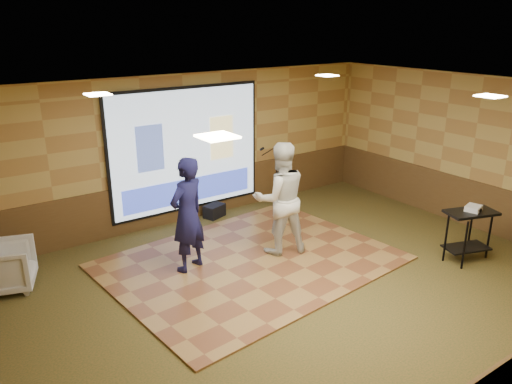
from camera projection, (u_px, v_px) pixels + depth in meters
ground at (293, 286)px, 7.84m from camera, size 9.00×9.00×0.00m
room_shell at (297, 158)px, 7.16m from camera, size 9.04×7.04×3.02m
wainscot_back at (188, 197)px, 10.38m from camera, size 9.00×0.04×0.95m
wainscot_right at (465, 202)px, 10.12m from camera, size 0.04×7.00×0.95m
projector_screen at (187, 151)px, 10.02m from camera, size 3.32×0.06×2.52m
downlight_nw at (98, 94)px, 7.07m from camera, size 0.32×0.32×0.02m
downlight_ne at (327, 75)px, 9.46m from camera, size 0.32×0.32×0.02m
downlight_sw at (217, 137)px, 4.52m from camera, size 0.32×0.32×0.02m
downlight_se at (490, 96)px, 6.91m from camera, size 0.32×0.32×0.02m
dance_floor at (251, 261)px, 8.62m from camera, size 4.98×3.97×0.03m
player_left at (187, 215)px, 8.04m from camera, size 0.81×0.67×1.92m
player_right at (280, 198)px, 8.66m from camera, size 1.16×1.02×2.00m
av_table at (469, 227)px, 8.54m from camera, size 0.86×0.45×0.90m
projector at (473, 208)px, 8.46m from camera, size 0.32×0.29×0.09m
mic_stand at (274, 186)px, 11.00m from camera, size 0.56×0.23×1.43m
banquet_chair at (6, 267)px, 7.67m from camera, size 1.03×1.02×0.75m
duffel_bag at (214, 211)px, 10.58m from camera, size 0.50×0.41×0.27m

